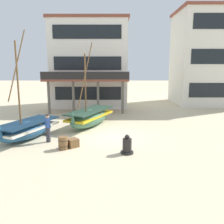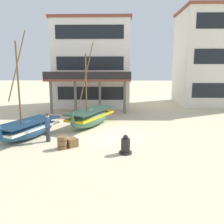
{
  "view_description": "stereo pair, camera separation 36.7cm",
  "coord_description": "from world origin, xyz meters",
  "px_view_note": "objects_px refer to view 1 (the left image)",
  "views": [
    {
      "loc": [
        0.02,
        -14.98,
        4.47
      ],
      "look_at": [
        0.0,
        1.0,
        1.4
      ],
      "focal_mm": 38.7,
      "sensor_mm": 36.0,
      "label": 1
    },
    {
      "loc": [
        0.39,
        -14.98,
        4.47
      ],
      "look_at": [
        0.0,
        1.0,
        1.4
      ],
      "focal_mm": 38.7,
      "sensor_mm": 36.0,
      "label": 2
    }
  ],
  "objects_px": {
    "fishing_boat_centre_large": "(90,117)",
    "fisherman_by_hull": "(48,128)",
    "cargo_crate": "(73,143)",
    "harbor_building_annex": "(211,58)",
    "capstan_winch": "(127,146)",
    "harbor_building_main": "(90,64)",
    "wooden_barrel": "(63,143)",
    "fishing_boat_near_left": "(28,129)"
  },
  "relations": [
    {
      "from": "fishing_boat_centre_large",
      "to": "fisherman_by_hull",
      "type": "relative_size",
      "value": 3.65
    },
    {
      "from": "cargo_crate",
      "to": "harbor_building_annex",
      "type": "bearing_deg",
      "value": 49.32
    },
    {
      "from": "capstan_winch",
      "to": "cargo_crate",
      "type": "bearing_deg",
      "value": 161.05
    },
    {
      "from": "capstan_winch",
      "to": "cargo_crate",
      "type": "height_order",
      "value": "capstan_winch"
    },
    {
      "from": "fisherman_by_hull",
      "to": "harbor_building_main",
      "type": "relative_size",
      "value": 0.18
    },
    {
      "from": "fisherman_by_hull",
      "to": "capstan_winch",
      "type": "xyz_separation_m",
      "value": [
        4.57,
        -1.91,
        -0.43
      ]
    },
    {
      "from": "cargo_crate",
      "to": "harbor_building_annex",
      "type": "distance_m",
      "value": 21.78
    },
    {
      "from": "fishing_boat_centre_large",
      "to": "wooden_barrel",
      "type": "bearing_deg",
      "value": -101.26
    },
    {
      "from": "fishing_boat_centre_large",
      "to": "harbor_building_annex",
      "type": "bearing_deg",
      "value": 40.63
    },
    {
      "from": "harbor_building_main",
      "to": "fishing_boat_near_left",
      "type": "bearing_deg",
      "value": -102.23
    },
    {
      "from": "fishing_boat_near_left",
      "to": "fisherman_by_hull",
      "type": "relative_size",
      "value": 3.89
    },
    {
      "from": "fishing_boat_near_left",
      "to": "harbor_building_main",
      "type": "height_order",
      "value": "harbor_building_main"
    },
    {
      "from": "fishing_boat_near_left",
      "to": "fisherman_by_hull",
      "type": "distance_m",
      "value": 1.64
    },
    {
      "from": "fishing_boat_centre_large",
      "to": "capstan_winch",
      "type": "distance_m",
      "value": 6.22
    },
    {
      "from": "fisherman_by_hull",
      "to": "harbor_building_annex",
      "type": "xyz_separation_m",
      "value": [
        15.37,
        15.16,
        4.56
      ]
    },
    {
      "from": "capstan_winch",
      "to": "harbor_building_main",
      "type": "xyz_separation_m",
      "value": [
        -3.25,
        15.48,
        4.3
      ]
    },
    {
      "from": "fishing_boat_centre_large",
      "to": "cargo_crate",
      "type": "relative_size",
      "value": 10.82
    },
    {
      "from": "harbor_building_main",
      "to": "harbor_building_annex",
      "type": "height_order",
      "value": "harbor_building_annex"
    },
    {
      "from": "cargo_crate",
      "to": "harbor_building_main",
      "type": "bearing_deg",
      "value": 91.02
    },
    {
      "from": "harbor_building_main",
      "to": "harbor_building_annex",
      "type": "relative_size",
      "value": 0.88
    },
    {
      "from": "cargo_crate",
      "to": "harbor_building_main",
      "type": "distance_m",
      "value": 15.13
    },
    {
      "from": "wooden_barrel",
      "to": "harbor_building_main",
      "type": "relative_size",
      "value": 0.07
    },
    {
      "from": "wooden_barrel",
      "to": "harbor_building_main",
      "type": "distance_m",
      "value": 15.46
    },
    {
      "from": "fisherman_by_hull",
      "to": "wooden_barrel",
      "type": "distance_m",
      "value": 1.77
    },
    {
      "from": "wooden_barrel",
      "to": "cargo_crate",
      "type": "xyz_separation_m",
      "value": [
        0.44,
        0.38,
        -0.11
      ]
    },
    {
      "from": "fisherman_by_hull",
      "to": "capstan_winch",
      "type": "bearing_deg",
      "value": -22.73
    },
    {
      "from": "fishing_boat_centre_large",
      "to": "harbor_building_main",
      "type": "distance_m",
      "value": 10.58
    },
    {
      "from": "fisherman_by_hull",
      "to": "fishing_boat_centre_large",
      "type": "bearing_deg",
      "value": 60.58
    },
    {
      "from": "capstan_winch",
      "to": "harbor_building_annex",
      "type": "bearing_deg",
      "value": 57.67
    },
    {
      "from": "cargo_crate",
      "to": "harbor_building_annex",
      "type": "xyz_separation_m",
      "value": [
        13.79,
        16.04,
        5.16
      ]
    },
    {
      "from": "capstan_winch",
      "to": "harbor_building_main",
      "type": "distance_m",
      "value": 16.4
    },
    {
      "from": "fishing_boat_centre_large",
      "to": "harbor_building_annex",
      "type": "relative_size",
      "value": 0.57
    },
    {
      "from": "wooden_barrel",
      "to": "fishing_boat_near_left",
      "type": "bearing_deg",
      "value": 142.82
    },
    {
      "from": "fishing_boat_near_left",
      "to": "wooden_barrel",
      "type": "bearing_deg",
      "value": -37.18
    },
    {
      "from": "fisherman_by_hull",
      "to": "fishing_boat_near_left",
      "type": "bearing_deg",
      "value": 154.12
    },
    {
      "from": "fishing_boat_near_left",
      "to": "cargo_crate",
      "type": "height_order",
      "value": "fishing_boat_near_left"
    },
    {
      "from": "fishing_boat_near_left",
      "to": "cargo_crate",
      "type": "bearing_deg",
      "value": -27.69
    },
    {
      "from": "harbor_building_main",
      "to": "fisherman_by_hull",
      "type": "bearing_deg",
      "value": -95.57
    },
    {
      "from": "wooden_barrel",
      "to": "harbor_building_annex",
      "type": "bearing_deg",
      "value": 49.07
    },
    {
      "from": "wooden_barrel",
      "to": "cargo_crate",
      "type": "relative_size",
      "value": 1.23
    },
    {
      "from": "wooden_barrel",
      "to": "cargo_crate",
      "type": "height_order",
      "value": "wooden_barrel"
    },
    {
      "from": "fishing_boat_near_left",
      "to": "capstan_winch",
      "type": "distance_m",
      "value": 6.58
    }
  ]
}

